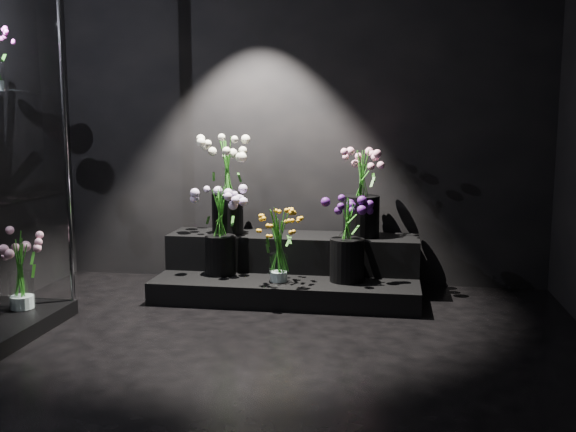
# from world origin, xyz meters

# --- Properties ---
(floor) EXTENTS (4.00, 4.00, 0.00)m
(floor) POSITION_xyz_m (0.00, 0.00, 0.00)
(floor) COLOR black
(floor) RESTS_ON ground
(wall_back) EXTENTS (4.00, 0.00, 4.00)m
(wall_back) POSITION_xyz_m (0.00, 2.00, 1.40)
(wall_back) COLOR black
(wall_back) RESTS_ON floor
(wall_front) EXTENTS (4.00, 0.00, 4.00)m
(wall_front) POSITION_xyz_m (0.00, -2.00, 1.40)
(wall_front) COLOR black
(wall_front) RESTS_ON floor
(display_riser) EXTENTS (1.97, 0.87, 0.44)m
(display_riser) POSITION_xyz_m (-0.01, 1.61, 0.18)
(display_riser) COLOR black
(display_riser) RESTS_ON floor
(bouquet_orange_bells) EXTENTS (0.35, 0.35, 0.53)m
(bouquet_orange_bells) POSITION_xyz_m (-0.05, 1.29, 0.44)
(bouquet_orange_bells) COLOR white
(bouquet_orange_bells) RESTS_ON display_riser
(bouquet_lilac) EXTENTS (0.38, 0.38, 0.67)m
(bouquet_lilac) POSITION_xyz_m (-0.52, 1.45, 0.55)
(bouquet_lilac) COLOR black
(bouquet_lilac) RESTS_ON display_riser
(bouquet_purple) EXTENTS (0.39, 0.39, 0.62)m
(bouquet_purple) POSITION_xyz_m (0.45, 1.38, 0.50)
(bouquet_purple) COLOR black
(bouquet_purple) RESTS_ON display_riser
(bouquet_cream_roses) EXTENTS (0.50, 0.50, 0.76)m
(bouquet_cream_roses) POSITION_xyz_m (-0.53, 1.69, 0.88)
(bouquet_cream_roses) COLOR black
(bouquet_cream_roses) RESTS_ON display_riser
(bouquet_pink_roses) EXTENTS (0.36, 0.36, 0.67)m
(bouquet_pink_roses) POSITION_xyz_m (0.53, 1.73, 0.79)
(bouquet_pink_roses) COLOR black
(bouquet_pink_roses) RESTS_ON display_riser
(bouquet_case_base_pink) EXTENTS (0.39, 0.39, 0.50)m
(bouquet_case_base_pink) POSITION_xyz_m (-1.63, 0.55, 0.36)
(bouquet_case_base_pink) COLOR white
(bouquet_case_base_pink) RESTS_ON display_case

